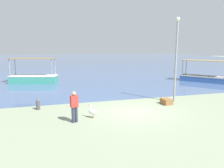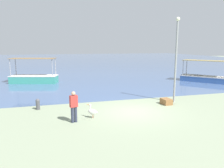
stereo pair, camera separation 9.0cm
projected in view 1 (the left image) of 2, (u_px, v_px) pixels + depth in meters
ground at (134, 112)px, 13.54m from camera, size 120.00×120.00×0.00m
harbor_water at (69, 61)px, 59.03m from camera, size 110.00×90.00×0.00m
fishing_boat_center at (34, 78)px, 23.76m from camera, size 5.23×2.91×2.70m
fishing_boat_far_left at (205, 77)px, 24.63m from camera, size 4.70×5.10×2.42m
pelican at (93, 112)px, 12.31m from camera, size 0.65×0.64×0.80m
lamp_post at (176, 56)px, 15.32m from camera, size 0.28×0.28×5.97m
mooring_bollard at (38, 104)px, 13.92m from camera, size 0.26×0.26×0.71m
fisherman_standing at (74, 106)px, 11.53m from camera, size 0.44×0.32×1.69m
cargo_crate at (166, 101)px, 15.25m from camera, size 0.64×0.82×0.40m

